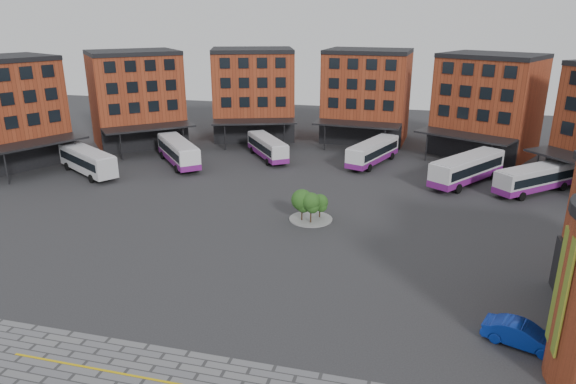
% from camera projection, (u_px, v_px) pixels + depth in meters
% --- Properties ---
extents(ground, '(160.00, 160.00, 0.00)m').
position_uv_depth(ground, '(256.00, 271.00, 41.74)').
color(ground, '#28282B').
rests_on(ground, ground).
extents(main_building, '(94.14, 42.48, 14.60)m').
position_uv_depth(main_building, '(304.00, 104.00, 75.49)').
color(main_building, '#913A1F').
rests_on(main_building, ground).
extents(tree_island, '(4.40, 4.40, 3.35)m').
position_uv_depth(tree_island, '(309.00, 204.00, 51.24)').
color(tree_island, gray).
rests_on(tree_island, ground).
extents(bus_a, '(11.36, 8.40, 3.31)m').
position_uv_depth(bus_a, '(87.00, 160.00, 66.42)').
color(bus_a, silver).
rests_on(bus_a, ground).
extents(bus_b, '(10.08, 11.00, 3.42)m').
position_uv_depth(bus_b, '(178.00, 152.00, 70.83)').
color(bus_b, white).
rests_on(bus_b, ground).
extents(bus_c, '(8.48, 10.29, 3.08)m').
position_uv_depth(bus_c, '(267.00, 147.00, 73.92)').
color(bus_c, silver).
rests_on(bus_c, ground).
extents(bus_d, '(6.40, 11.71, 3.24)m').
position_uv_depth(bus_d, '(373.00, 152.00, 71.06)').
color(bus_d, white).
rests_on(bus_d, ground).
extents(bus_e, '(9.49, 11.96, 3.53)m').
position_uv_depth(bus_e, '(467.00, 169.00, 62.78)').
color(bus_e, silver).
rests_on(bus_e, ground).
extents(bus_f, '(10.10, 9.60, 3.19)m').
position_uv_depth(bus_f, '(535.00, 178.00, 59.62)').
color(bus_f, silver).
rests_on(bus_f, ground).
extents(blue_car, '(5.04, 3.22, 1.57)m').
position_uv_depth(blue_car, '(523.00, 335.00, 32.12)').
color(blue_car, '#0C2CA3').
rests_on(blue_car, ground).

